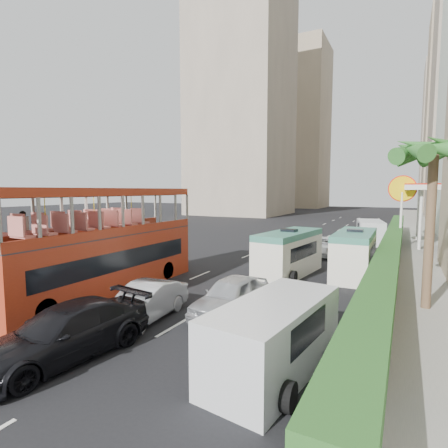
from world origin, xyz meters
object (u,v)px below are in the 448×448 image
Objects in this scene: car_silver_lane_b at (231,314)px; panel_van_near at (275,336)px; van_asset at (322,255)px; panel_van_far at (370,232)px; double_decker_bus at (103,241)px; car_silver_lane_a at (145,320)px; shell_station at (446,216)px; car_black at (67,357)px; minibus_far at (354,254)px; palm_tree at (430,230)px; minibus_near at (289,253)px.

panel_van_near reaches higher than car_silver_lane_b.
van_asset is 8.65m from panel_van_far.
double_decker_bus reaches higher than car_silver_lane_a.
panel_van_far is 6.20m from shell_station.
panel_van_near is at bearing 27.21° from car_black.
double_decker_bus is at bearing 168.62° from panel_van_near.
shell_station reaches higher than minibus_far.
panel_van_near is 27.08m from shell_station.
minibus_far is 0.73× the size of shell_station.
minibus_far is (6.18, 11.06, 1.29)m from car_silver_lane_a.
shell_station is (11.80, 24.99, 2.75)m from car_silver_lane_a.
panel_van_far is at bearing 68.36° from van_asset.
car_silver_lane_a is at bearing -103.82° from van_asset.
shell_station reaches higher than van_asset.
panel_van_far is at bearing 101.11° from palm_tree.
van_asset is at bearing 63.94° from double_decker_bus.
car_silver_lane_b reaches higher than van_asset.
panel_van_near is at bearing -85.47° from van_asset.
minibus_near reaches higher than car_black.
minibus_near is at bearing -96.39° from van_asset.
car_silver_lane_a is at bearing -138.74° from car_silver_lane_b.
van_asset is 0.91× the size of panel_van_far.
van_asset is (0.48, 14.92, 0.00)m from car_silver_lane_b.
car_silver_lane_b is at bearing -111.95° from minibus_far.
panel_van_far is (3.17, 23.07, 1.06)m from car_silver_lane_b.
car_black is 6.20m from panel_van_near.
car_silver_lane_b is at bearing 0.80° from double_decker_bus.
double_decker_bus is 2.07× the size of car_black.
minibus_near is (2.74, 9.52, 1.28)m from car_silver_lane_a.
car_silver_lane_b is at bearing -107.96° from panel_van_far.
minibus_far is 1.19× the size of panel_van_near.
panel_van_far is (5.89, 28.62, 1.06)m from car_black.
double_decker_bus is 2.59× the size of car_silver_lane_a.
car_black reaches higher than car_silver_lane_a.
panel_van_far is at bearing 85.38° from car_silver_lane_b.
minibus_near is 0.99× the size of minibus_far.
car_silver_lane_b is at bearing 33.03° from car_silver_lane_a.
minibus_near is at bearing 84.68° from car_black.
car_silver_lane_b is at bearing -150.62° from palm_tree.
van_asset is 0.60× the size of shell_station.
minibus_near is at bearing 68.90° from car_silver_lane_a.
van_asset is 0.83× the size of minibus_near.
panel_van_near is at bearing -67.61° from minibus_near.
minibus_near is 0.72× the size of shell_station.
panel_van_far is (2.69, 8.15, 1.06)m from van_asset.
car_silver_lane_b is 0.76× the size of minibus_near.
double_decker_bus is 10.54m from panel_van_near.
van_asset is at bearing 120.39° from palm_tree.
minibus_far is 6.46m from palm_tree.
car_black is at bearing -113.80° from minibus_far.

